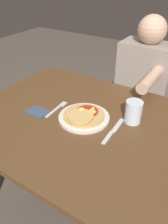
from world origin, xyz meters
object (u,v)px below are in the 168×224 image
object	(u,v)px
plate	(84,117)
person_diner	(143,85)
dining_table	(80,134)
pizza	(84,115)
fork	(58,108)
drinking_glass	(133,112)
knife	(113,131)

from	to	relation	value
plate	person_diner	xyz separation A→B (m)	(0.08, 0.69, -0.08)
dining_table	pizza	size ratio (longest dim) A/B	5.46
pizza	person_diner	size ratio (longest dim) A/B	0.18
dining_table	plate	size ratio (longest dim) A/B	4.39
plate	fork	bearing A→B (deg)	179.63
fork	drinking_glass	distance (m)	0.41
pizza	knife	bearing A→B (deg)	-3.86
plate	knife	world-z (taller)	plate
plate	fork	xyz separation A→B (m)	(-0.17, 0.00, -0.00)
knife	dining_table	bearing A→B (deg)	176.75
knife	drinking_glass	size ratio (longest dim) A/B	1.91
plate	pizza	size ratio (longest dim) A/B	1.24
plate	dining_table	bearing A→B (deg)	-167.98
pizza	drinking_glass	bearing A→B (deg)	27.47
pizza	fork	bearing A→B (deg)	178.06
dining_table	plate	world-z (taller)	plate
dining_table	fork	size ratio (longest dim) A/B	6.54
person_diner	dining_table	bearing A→B (deg)	-98.67
dining_table	drinking_glass	bearing A→B (deg)	25.10
person_diner	drinking_glass	bearing A→B (deg)	-76.74
fork	plate	bearing A→B (deg)	-0.37
dining_table	fork	bearing A→B (deg)	177.58
drinking_glass	person_diner	world-z (taller)	person_diner
dining_table	pizza	xyz separation A→B (m)	(0.02, 0.00, 0.13)
pizza	plate	bearing A→B (deg)	96.58
plate	drinking_glass	bearing A→B (deg)	26.42
dining_table	person_diner	distance (m)	0.71
pizza	knife	distance (m)	0.18
fork	drinking_glass	bearing A→B (deg)	15.33
person_diner	fork	bearing A→B (deg)	-110.33
knife	drinking_glass	xyz separation A→B (m)	(0.05, 0.13, 0.06)
person_diner	pizza	bearing A→B (deg)	-96.66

